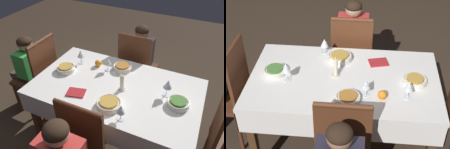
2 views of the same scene
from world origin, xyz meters
TOP-DOWN VIEW (x-y plane):
  - ground_plane at (0.00, 0.00)m, footprint 8.00×8.00m
  - dining_table at (0.00, 0.00)m, footprint 1.53×0.90m
  - chair_east at (1.01, -0.07)m, footprint 0.42×0.42m
  - chair_south at (0.04, -0.70)m, footprint 0.42×0.42m
  - person_child_green at (1.19, -0.07)m, footprint 0.33×0.30m
  - person_child_dark at (0.04, -0.87)m, footprint 0.30×0.33m
  - bowl_west at (-0.57, 0.02)m, footprint 0.18×0.18m
  - wine_glass_west at (-0.45, -0.07)m, footprint 0.07×0.07m
  - bowl_east at (0.56, -0.01)m, footprint 0.19×0.19m
  - wine_glass_east at (0.49, -0.20)m, footprint 0.07×0.07m
  - bowl_south at (0.05, -0.27)m, footprint 0.19×0.19m
  - wine_glass_south at (0.18, -0.20)m, footprint 0.07×0.07m
  - bowl_north at (-0.06, 0.26)m, footprint 0.21×0.21m
  - wine_glass_north at (-0.20, 0.35)m, footprint 0.07×0.07m
  - candle_centerpiece at (-0.07, 0.03)m, footprint 0.06×0.06m
  - orange_fruit at (0.30, -0.22)m, footprint 0.07×0.07m
  - napkin_red_folded at (0.27, 0.24)m, footprint 0.18×0.15m

SIDE VIEW (x-z plane):
  - ground_plane at x=0.00m, z-range 0.00..0.00m
  - chair_east at x=1.01m, z-range 0.04..1.04m
  - chair_south at x=0.04m, z-range 0.04..1.04m
  - person_child_green at x=1.19m, z-range 0.05..1.04m
  - person_child_dark at x=0.04m, z-range 0.05..1.08m
  - dining_table at x=0.00m, z-range 0.29..1.06m
  - napkin_red_folded at x=0.27m, z-range 0.76..0.78m
  - bowl_north at x=-0.06m, z-range 0.76..0.82m
  - bowl_east at x=0.56m, z-range 0.76..0.82m
  - bowl_south at x=0.05m, z-range 0.76..0.82m
  - bowl_west at x=-0.57m, z-range 0.76..0.82m
  - orange_fruit at x=0.30m, z-range 0.76..0.83m
  - candle_centerpiece at x=-0.07m, z-range 0.74..0.93m
  - wine_glass_north at x=-0.20m, z-range 0.79..0.94m
  - wine_glass_south at x=0.18m, z-range 0.79..0.94m
  - wine_glass_east at x=0.49m, z-range 0.80..0.95m
  - wine_glass_west at x=-0.45m, z-range 0.80..0.96m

